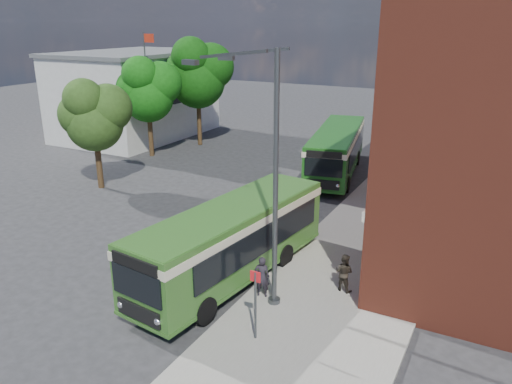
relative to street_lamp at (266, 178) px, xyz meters
The scene contains 14 objects.
ground 7.10m from the street_lamp, 157.54° to the left, with size 120.00×120.00×0.00m, color #29292C.
pavement 11.27m from the street_lamp, 77.80° to the left, with size 6.00×48.00×0.15m, color gray.
kerb_line 11.12m from the street_lamp, 95.07° to the left, with size 0.12×48.00×0.01m, color beige.
white_building 30.38m from the street_lamp, 138.79° to the left, with size 9.40×13.40×7.30m.
flagpole 22.89m from the street_lamp, 139.05° to the left, with size 0.95×0.10×9.00m.
street_lamp is the anchor object (origin of this frame).
bus_stop_sign 4.02m from the street_lamp, 70.87° to the right, with size 0.35×0.08×2.52m.
bus_front 3.73m from the street_lamp, 152.27° to the left, with size 3.77×10.06×3.02m.
bus_rear 17.29m from the street_lamp, 100.64° to the left, with size 4.64×11.24×3.02m.
pedestrian_a 3.87m from the street_lamp, 138.74° to the left, with size 0.57×0.38×1.57m, color #241F28.
pedestrian_b 4.95m from the street_lamp, 41.15° to the left, with size 0.71×0.56×1.47m, color black.
tree_left 16.58m from the street_lamp, 154.34° to the left, with size 3.97×3.78×6.71m.
tree_mid 22.55m from the street_lamp, 139.22° to the left, with size 4.42×4.20×7.46m.
tree_right 25.11m from the street_lamp, 129.16° to the left, with size 5.13×4.88×8.67m.
Camera 1 is at (11.94, -16.21, 9.77)m, focal length 35.00 mm.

